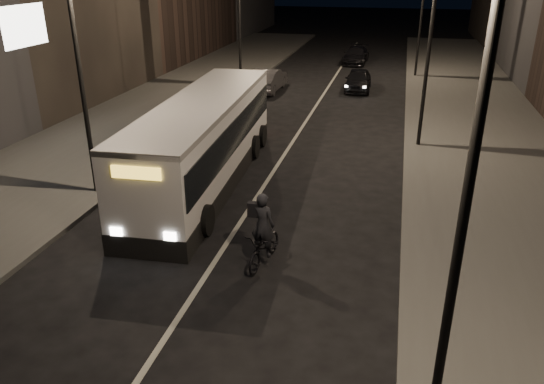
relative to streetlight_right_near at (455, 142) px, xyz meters
The scene contains 12 objects.
ground 8.55m from the streetlight_right_near, 143.12° to the left, with size 180.00×180.00×0.00m, color black.
sidewalk_right 19.02m from the streetlight_right_near, 80.02° to the left, with size 7.00×70.00×0.16m, color #3E3E3B.
sidewalk_left 23.31m from the streetlight_right_near, 127.54° to the left, with size 7.00×70.00×0.16m, color #3E3E3B.
streetlight_right_near is the anchor object (origin of this frame).
streetlight_right_mid 16.00m from the streetlight_right_near, 90.00° to the left, with size 1.20×0.44×8.12m.
streetlight_left_near 13.33m from the streetlight_right_near, 143.12° to the left, with size 1.20×0.44×8.12m.
streetlight_left_far 28.10m from the streetlight_right_near, 112.30° to the left, with size 1.20×0.44×8.12m.
city_bus 13.09m from the streetlight_right_near, 126.95° to the left, with size 3.24×11.79×3.14m.
cyclist_on_bicycle 7.76m from the streetlight_right_near, 129.65° to the left, with size 0.96×1.98×2.19m.
car_near 27.55m from the streetlight_right_near, 97.11° to the left, with size 1.58×3.93×1.34m, color black.
car_mid 27.27m from the streetlight_right_near, 109.41° to the left, with size 1.54×4.41×1.45m, color #3B3B3D.
car_far 37.35m from the streetlight_right_near, 96.84° to the left, with size 1.80×4.43×1.28m, color black.
Camera 1 is at (4.49, -11.38, 7.65)m, focal length 35.00 mm.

